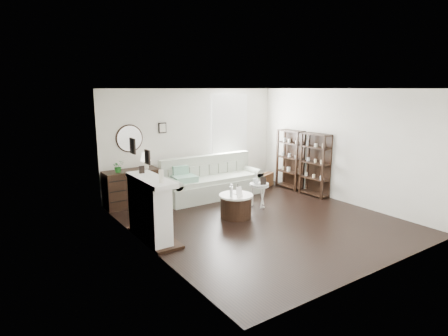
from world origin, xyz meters
TOP-DOWN VIEW (x-y plane):
  - room at (0.73, 2.70)m, footprint 5.50×5.50m
  - fireplace at (-2.32, 0.30)m, footprint 0.50×1.40m
  - shelf_unit_far at (2.33, 1.55)m, footprint 0.30×0.80m
  - shelf_unit_near at (2.33, 0.65)m, footprint 0.30×0.80m
  - sofa at (0.12, 2.08)m, footprint 2.61×0.90m
  - quilt at (-0.73, 1.95)m, footprint 0.58×0.49m
  - suitcase at (1.89, 2.00)m, footprint 0.59×0.39m
  - dresser at (-1.85, 2.47)m, footprint 1.27×0.54m
  - table_lamp at (-1.48, 2.47)m, footprint 0.31×0.31m
  - potted_plant at (-2.16, 2.42)m, footprint 0.29×0.26m
  - drum_table at (-0.33, 0.41)m, footprint 0.72×0.72m
  - pedestal_table at (0.56, 0.72)m, footprint 0.45×0.45m
  - eiffel_drum at (-0.25, 0.46)m, footprint 0.13×0.13m
  - bottle_drum at (-0.51, 0.33)m, footprint 0.06×0.06m
  - card_frame_drum at (-0.38, 0.23)m, footprint 0.17×0.10m
  - eiffel_ped at (0.65, 0.74)m, footprint 0.10×0.10m
  - flask_ped at (0.48, 0.73)m, footprint 0.15×0.15m
  - card_frame_ped at (0.58, 0.60)m, footprint 0.15×0.09m

SIDE VIEW (x-z plane):
  - suitcase at x=1.89m, z-range 0.00..0.37m
  - drum_table at x=-0.33m, z-range 0.00..0.50m
  - sofa at x=0.12m, z-range -0.17..0.84m
  - dresser at x=-1.85m, z-range 0.00..0.84m
  - pedestal_table at x=0.56m, z-range 0.23..0.78m
  - fireplace at x=-2.32m, z-range -0.38..1.46m
  - quilt at x=-0.73m, z-range 0.52..0.66m
  - eiffel_drum at x=-0.25m, z-range 0.50..0.69m
  - card_frame_drum at x=-0.38m, z-range 0.50..0.72m
  - eiffel_ped at x=0.65m, z-range 0.55..0.71m
  - bottle_drum at x=-0.51m, z-range 0.50..0.77m
  - card_frame_ped at x=0.58m, z-range 0.55..0.73m
  - flask_ped at x=0.48m, z-range 0.55..0.82m
  - shelf_unit_far at x=2.33m, z-range 0.00..1.60m
  - shelf_unit_near at x=2.33m, z-range 0.00..1.60m
  - potted_plant at x=-2.16m, z-range 0.84..1.12m
  - table_lamp at x=-1.48m, z-range 0.84..1.22m
  - room at x=0.73m, z-range -1.15..4.35m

